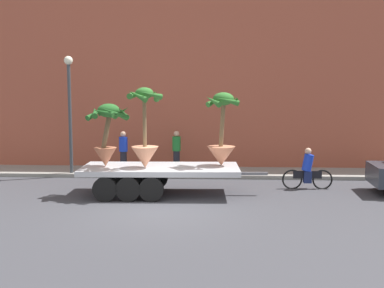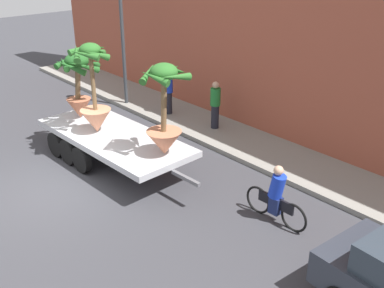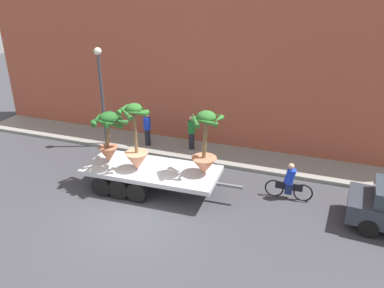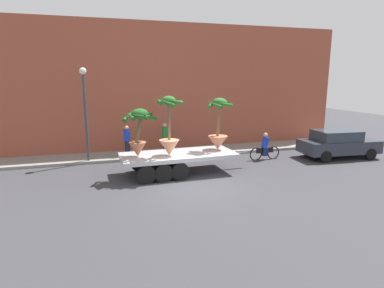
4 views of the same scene
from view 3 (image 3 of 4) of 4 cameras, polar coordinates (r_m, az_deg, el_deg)
name	(u,v)px [view 3 (image 3 of 4)]	position (r m, az deg, el deg)	size (l,w,h in m)	color
ground_plane	(133,219)	(13.98, -8.82, -11.03)	(60.00, 60.00, 0.00)	#38383D
sidewalk	(192,150)	(18.78, -0.02, -0.97)	(24.00, 2.20, 0.15)	gray
building_facade	(204,67)	(19.12, 1.77, 11.44)	(24.00, 1.20, 7.73)	#9E4C38
flatbed_trailer	(146,172)	(15.36, -6.95, -4.25)	(6.41, 2.42, 0.98)	#B7BABF
potted_palm_rear	(109,134)	(15.44, -12.42, 1.46)	(1.57, 1.54, 2.16)	#B26647
potted_palm_middle	(136,144)	(14.68, -8.45, 0.07)	(1.21, 1.20, 2.71)	tan
potted_palm_front	(205,147)	(14.20, 1.97, -0.48)	(1.25, 1.27, 2.54)	#C17251
cyclist	(289,183)	(15.12, 14.43, -5.72)	(1.84, 0.35, 1.54)	black
pedestrian_near_gate	(192,132)	(18.45, -0.06, 1.83)	(0.36, 0.36, 1.71)	black
pedestrian_far_left	(147,128)	(19.02, -6.75, 2.35)	(0.36, 0.36, 1.71)	black
street_lamp	(101,84)	(18.95, -13.55, 8.73)	(0.36, 0.36, 4.83)	#383D42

